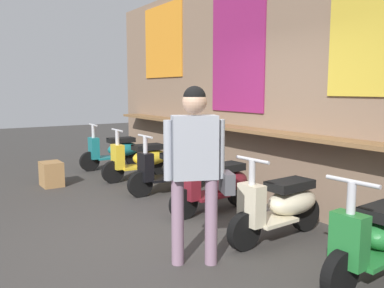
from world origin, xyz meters
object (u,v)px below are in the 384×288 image
at_px(scooter_green, 380,237).
at_px(merchandise_crate, 51,174).
at_px(scooter_maroon, 218,184).
at_px(shopper_with_handbag, 196,157).
at_px(scooter_cream, 282,205).
at_px(scooter_yellow, 142,159).
at_px(scooter_black, 172,169).
at_px(scooter_teal, 116,150).

bearing_deg(scooter_green, merchandise_crate, -76.68).
relative_size(scooter_maroon, shopper_with_handbag, 0.82).
bearing_deg(scooter_green, scooter_cream, -93.68).
distance_m(scooter_yellow, scooter_green, 4.77).
distance_m(scooter_yellow, scooter_black, 1.13).
relative_size(scooter_yellow, scooter_cream, 1.00).
bearing_deg(scooter_teal, shopper_with_handbag, 77.56).
height_order(scooter_black, merchandise_crate, scooter_black).
bearing_deg(scooter_yellow, scooter_teal, -89.77).
xyz_separation_m(scooter_black, merchandise_crate, (-1.49, -1.57, -0.17)).
relative_size(scooter_maroon, scooter_green, 1.00).
xyz_separation_m(scooter_black, scooter_maroon, (1.24, -0.00, 0.00)).
distance_m(scooter_maroon, merchandise_crate, 3.16).
height_order(scooter_yellow, scooter_maroon, same).
distance_m(scooter_black, shopper_with_handbag, 2.84).
xyz_separation_m(scooter_yellow, scooter_green, (4.77, -0.00, 0.00)).
bearing_deg(scooter_cream, scooter_green, 86.74).
distance_m(scooter_teal, scooter_maroon, 3.64).
xyz_separation_m(scooter_cream, shopper_with_handbag, (0.04, -1.19, 0.65)).
height_order(scooter_yellow, merchandise_crate, scooter_yellow).
height_order(scooter_cream, merchandise_crate, scooter_cream).
distance_m(scooter_maroon, scooter_cream, 1.22).
xyz_separation_m(scooter_yellow, merchandise_crate, (-0.36, -1.57, -0.17)).
bearing_deg(scooter_black, scooter_yellow, -89.72).
bearing_deg(scooter_maroon, merchandise_crate, -64.52).
height_order(scooter_teal, scooter_cream, same).
height_order(scooter_maroon, scooter_cream, same).
xyz_separation_m(scooter_yellow, scooter_black, (1.13, -0.00, 0.00)).
bearing_deg(scooter_black, shopper_with_handbag, 64.92).
bearing_deg(scooter_green, shopper_with_handbag, -47.51).
relative_size(scooter_black, merchandise_crate, 3.28).
bearing_deg(scooter_green, scooter_yellow, -93.68).
xyz_separation_m(scooter_maroon, scooter_cream, (1.22, 0.00, 0.00)).
xyz_separation_m(scooter_teal, scooter_maroon, (3.64, -0.00, 0.00)).
bearing_deg(merchandise_crate, shopper_with_handbag, 5.47).
xyz_separation_m(scooter_teal, merchandise_crate, (0.91, -1.57, -0.17)).
relative_size(scooter_yellow, scooter_black, 1.00).
distance_m(scooter_green, merchandise_crate, 5.36).
height_order(scooter_yellow, scooter_cream, same).
bearing_deg(scooter_green, scooter_maroon, -93.68).
xyz_separation_m(scooter_green, merchandise_crate, (-5.13, -1.57, -0.17)).
height_order(scooter_green, merchandise_crate, scooter_green).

